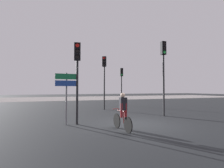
# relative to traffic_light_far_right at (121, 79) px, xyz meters

# --- Properties ---
(ground_plane) EXTENTS (120.00, 120.00, 0.00)m
(ground_plane) POSITION_rel_traffic_light_far_right_xyz_m (-3.45, -9.94, -2.90)
(ground_plane) COLOR black
(water_strip) EXTENTS (80.00, 16.00, 0.01)m
(water_strip) POSITION_rel_traffic_light_far_right_xyz_m (-3.45, 18.25, -2.90)
(water_strip) COLOR #9E937F
(water_strip) RESTS_ON ground
(traffic_light_far_right) EXTENTS (0.34, 0.35, 4.16)m
(traffic_light_far_right) POSITION_rel_traffic_light_far_right_xyz_m (0.00, 0.00, 0.00)
(traffic_light_far_right) COLOR black
(traffic_light_far_right) RESTS_ON ground
(traffic_light_center) EXTENTS (0.40, 0.42, 4.70)m
(traffic_light_center) POSITION_rel_traffic_light_far_right_xyz_m (-3.03, -3.19, 0.35)
(traffic_light_center) COLOR black
(traffic_light_center) RESTS_ON ground
(traffic_light_near_right) EXTENTS (0.33, 0.34, 5.00)m
(traffic_light_near_right) POSITION_rel_traffic_light_far_right_xyz_m (-0.46, -8.15, 0.54)
(traffic_light_near_right) COLOR black
(traffic_light_near_right) RESTS_ON ground
(traffic_light_near_left) EXTENTS (0.35, 0.37, 4.15)m
(traffic_light_near_left) POSITION_rel_traffic_light_far_right_xyz_m (-6.32, -8.93, -0.00)
(traffic_light_near_left) COLOR black
(traffic_light_near_left) RESTS_ON ground
(direction_sign_post) EXTENTS (1.10, 0.12, 2.60)m
(direction_sign_post) POSITION_rel_traffic_light_far_right_xyz_m (-6.84, -8.91, -1.11)
(direction_sign_post) COLOR slate
(direction_sign_post) RESTS_ON ground
(cyclist) EXTENTS (0.46, 1.71, 1.62)m
(cyclist) POSITION_rel_traffic_light_far_right_xyz_m (-4.69, -10.97, -2.08)
(cyclist) COLOR black
(cyclist) RESTS_ON ground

